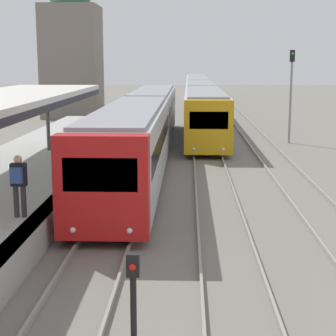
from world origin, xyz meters
The scene contains 6 objects.
person_on_platform centered at (-2.16, 11.90, 1.86)m, with size 0.40×0.40×1.66m.
train_near centered at (0.00, 26.66, 1.76)m, with size 2.53×29.66×3.19m.
train_far centered at (3.31, 54.55, 1.75)m, with size 2.52×57.35×3.15m.
signal_post_near centered at (1.45, 5.74, 1.28)m, with size 0.20×0.21×2.08m.
signal_mast_far centered at (8.49, 32.23, 3.49)m, with size 0.28×0.29×5.63m.
distant_domed_building centered at (-8.11, 48.17, 6.00)m, with size 4.90×4.90×12.73m.
Camera 1 is at (2.27, -2.31, 4.94)m, focal length 60.00 mm.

